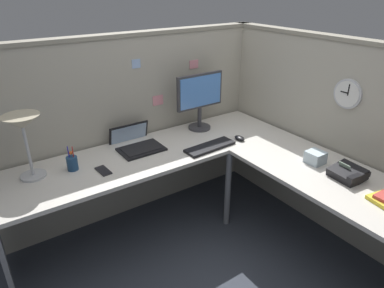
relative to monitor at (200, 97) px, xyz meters
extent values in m
plane|color=#383D47|center=(-0.20, -0.64, -1.02)|extent=(6.80, 6.80, 0.00)
cube|color=#A8A393|center=(-0.57, 0.23, -0.25)|extent=(2.57, 0.10, 1.55)
cube|color=gray|center=(-0.57, 0.23, 0.54)|extent=(2.57, 0.12, 0.03)
cube|color=#A8A393|center=(0.67, -0.90, -0.25)|extent=(0.10, 2.37, 1.55)
cube|color=gray|center=(0.67, -0.90, 0.54)|extent=(0.12, 2.37, 0.03)
cube|color=beige|center=(-0.58, -0.17, -0.31)|extent=(2.35, 0.66, 0.03)
cube|color=beige|center=(0.27, -1.24, -0.31)|extent=(0.66, 1.49, 0.03)
cylinder|color=slate|center=(-0.04, -0.48, -0.67)|extent=(0.05, 0.05, 0.70)
cube|color=slate|center=(-1.73, -0.17, -0.67)|extent=(0.03, 0.58, 0.60)
cylinder|color=#38383D|center=(0.00, 0.00, -0.28)|extent=(0.20, 0.20, 0.02)
cylinder|color=#38383D|center=(0.00, 0.00, -0.18)|extent=(0.04, 0.04, 0.20)
cube|color=#38383D|center=(0.00, 0.00, 0.06)|extent=(0.46, 0.04, 0.30)
cube|color=#4C84D8|center=(0.00, -0.02, 0.06)|extent=(0.42, 0.01, 0.26)
cube|color=black|center=(-0.64, -0.10, -0.29)|extent=(0.34, 0.24, 0.02)
cube|color=black|center=(-0.64, -0.10, -0.28)|extent=(0.29, 0.18, 0.00)
cube|color=black|center=(-0.64, 0.12, -0.25)|extent=(0.34, 0.07, 0.22)
cube|color=#99B2D1|center=(-0.64, 0.11, -0.25)|extent=(0.31, 0.05, 0.18)
cube|color=black|center=(-0.17, -0.38, -0.28)|extent=(0.44, 0.16, 0.02)
ellipsoid|color=black|center=(0.13, -0.39, -0.28)|extent=(0.06, 0.10, 0.03)
cylinder|color=#B7BABF|center=(-1.43, -0.05, -0.29)|extent=(0.17, 0.17, 0.02)
cylinder|color=#B7BABF|center=(-1.43, -0.05, -0.09)|extent=(0.02, 0.02, 0.38)
cone|color=#B2A88C|center=(-1.43, -0.05, 0.11)|extent=(0.24, 0.24, 0.09)
cylinder|color=navy|center=(-1.18, -0.11, -0.24)|extent=(0.08, 0.08, 0.10)
cylinder|color=#1E1EB2|center=(-1.19, -0.10, -0.18)|extent=(0.01, 0.02, 0.13)
cylinder|color=#B21E1E|center=(-1.16, -0.12, -0.18)|extent=(0.01, 0.01, 0.13)
cylinder|color=#D8591E|center=(-1.17, -0.10, -0.17)|extent=(0.03, 0.03, 0.01)
cube|color=black|center=(-1.01, -0.25, -0.29)|extent=(0.08, 0.15, 0.01)
cube|color=black|center=(0.32, -1.27, -0.26)|extent=(0.21, 0.22, 0.10)
cube|color=#8CA58C|center=(0.32, -1.24, -0.22)|extent=(0.02, 0.09, 0.04)
cube|color=black|center=(0.31, -1.36, -0.24)|extent=(0.19, 0.06, 0.04)
cube|color=silver|center=(0.32, -1.01, -0.25)|extent=(0.12, 0.12, 0.09)
cylinder|color=#B7BABF|center=(0.61, -0.99, 0.18)|extent=(0.03, 0.22, 0.22)
cylinder|color=white|center=(0.60, -0.99, 0.18)|extent=(0.00, 0.19, 0.19)
cube|color=black|center=(0.59, -0.97, 0.19)|extent=(0.00, 0.06, 0.01)
cube|color=black|center=(0.59, -1.00, 0.21)|extent=(0.00, 0.01, 0.08)
cube|color=#99B7E5|center=(-0.50, 0.18, 0.32)|extent=(0.07, 0.00, 0.07)
cube|color=pink|center=(-0.32, 0.18, -0.02)|extent=(0.10, 0.00, 0.09)
cube|color=pink|center=(0.06, 0.18, 0.25)|extent=(0.09, 0.00, 0.07)
camera|label=1|loc=(-1.69, -2.35, 0.92)|focal=32.43mm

